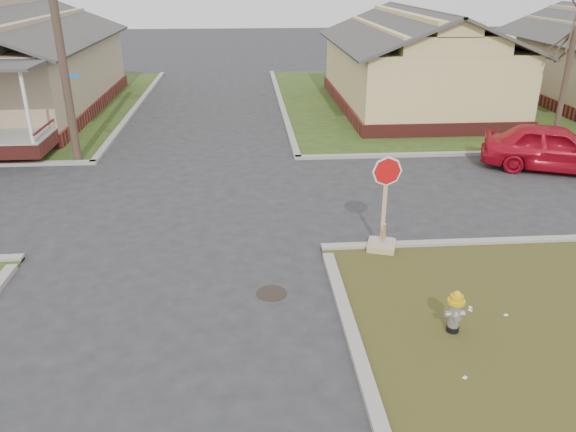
{
  "coord_description": "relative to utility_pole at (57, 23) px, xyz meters",
  "views": [
    {
      "loc": [
        1.77,
        -10.61,
        6.17
      ],
      "look_at": [
        2.66,
        1.0,
        1.1
      ],
      "focal_mm": 35.0,
      "sensor_mm": 36.0,
      "label": 1
    }
  ],
  "objects": [
    {
      "name": "ground",
      "position": [
        4.2,
        -8.9,
        -4.66
      ],
      "size": [
        120.0,
        120.0,
        0.0
      ],
      "primitive_type": "plane",
      "color": "#28282A",
      "rests_on": "ground"
    },
    {
      "name": "curbs",
      "position": [
        4.2,
        -3.9,
        -4.66
      ],
      "size": [
        80.0,
        40.0,
        0.12
      ],
      "primitive_type": null,
      "color": "gray",
      "rests_on": "ground"
    },
    {
      "name": "manhole",
      "position": [
        6.4,
        -9.4,
        -4.66
      ],
      "size": [
        0.64,
        0.64,
        0.01
      ],
      "primitive_type": "cylinder",
      "color": "black",
      "rests_on": "ground"
    },
    {
      "name": "side_house_yellow",
      "position": [
        14.2,
        7.6,
        -2.47
      ],
      "size": [
        7.6,
        11.6,
        4.7
      ],
      "color": "maroon",
      "rests_on": "ground"
    },
    {
      "name": "utility_pole",
      "position": [
        0.0,
        0.0,
        0.0
      ],
      "size": [
        1.8,
        0.28,
        9.0
      ],
      "color": "#3A2A22",
      "rests_on": "ground"
    },
    {
      "name": "tree_mid_right",
      "position": [
        18.2,
        1.3,
        -2.51
      ],
      "size": [
        0.22,
        0.22,
        4.2
      ],
      "primitive_type": "cylinder",
      "color": "#3A2A22",
      "rests_on": "verge_far_right"
    },
    {
      "name": "fire_hydrant",
      "position": [
        9.68,
        -11.06,
        -4.14
      ],
      "size": [
        0.32,
        0.32,
        0.85
      ],
      "rotation": [
        0.0,
        0.0,
        -0.01
      ],
      "color": "black",
      "rests_on": "ground"
    },
    {
      "name": "stop_sign",
      "position": [
        9.14,
        -7.63,
        -4.11
      ],
      "size": [
        0.66,
        0.65,
        2.33
      ],
      "rotation": [
        0.0,
        0.0,
        -0.31
      ],
      "color": "tan",
      "rests_on": "ground"
    },
    {
      "name": "red_sedan",
      "position": [
        16.23,
        -2.12,
        -3.89
      ],
      "size": [
        4.91,
        3.41,
        1.55
      ],
      "primitive_type": "imported",
      "rotation": [
        0.0,
        0.0,
        1.18
      ],
      "color": "#B30C1F",
      "rests_on": "ground"
    }
  ]
}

